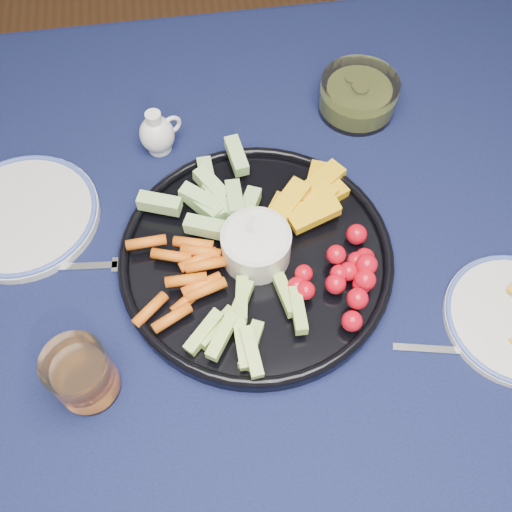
{
  "coord_description": "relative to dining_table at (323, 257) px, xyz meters",
  "views": [
    {
      "loc": [
        -0.18,
        -0.45,
        1.48
      ],
      "look_at": [
        -0.12,
        -0.04,
        0.76
      ],
      "focal_mm": 40.0,
      "sensor_mm": 36.0,
      "label": 1
    }
  ],
  "objects": [
    {
      "name": "dining_table",
      "position": [
        0.0,
        0.0,
        0.0
      ],
      "size": [
        1.67,
        1.07,
        0.75
      ],
      "color": "#53371B",
      "rests_on": "ground"
    },
    {
      "name": "crudite_platter",
      "position": [
        -0.12,
        -0.04,
        0.11
      ],
      "size": [
        0.4,
        0.4,
        0.13
      ],
      "color": "black",
      "rests_on": "dining_table"
    },
    {
      "name": "creamer_pitcher",
      "position": [
        -0.24,
        0.2,
        0.12
      ],
      "size": [
        0.07,
        0.06,
        0.08
      ],
      "color": "white",
      "rests_on": "dining_table"
    },
    {
      "name": "pickle_bowl",
      "position": [
        0.1,
        0.24,
        0.12
      ],
      "size": [
        0.13,
        0.13,
        0.06
      ],
      "color": "white",
      "rests_on": "dining_table"
    },
    {
      "name": "juice_tumbler",
      "position": [
        -0.36,
        -0.19,
        0.13
      ],
      "size": [
        0.08,
        0.08,
        0.09
      ],
      "color": "white",
      "rests_on": "dining_table"
    },
    {
      "name": "fork_left",
      "position": [
        -0.37,
        -0.01,
        0.09
      ],
      "size": [
        0.18,
        0.04,
        0.0
      ],
      "color": "silver",
      "rests_on": "dining_table"
    },
    {
      "name": "fork_right",
      "position": [
        0.14,
        -0.22,
        0.09
      ],
      "size": [
        0.16,
        0.05,
        0.0
      ],
      "color": "silver",
      "rests_on": "dining_table"
    },
    {
      "name": "side_plate_extra",
      "position": [
        -0.46,
        0.09,
        0.1
      ],
      "size": [
        0.23,
        0.23,
        0.02
      ],
      "color": "silver",
      "rests_on": "dining_table"
    }
  ]
}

